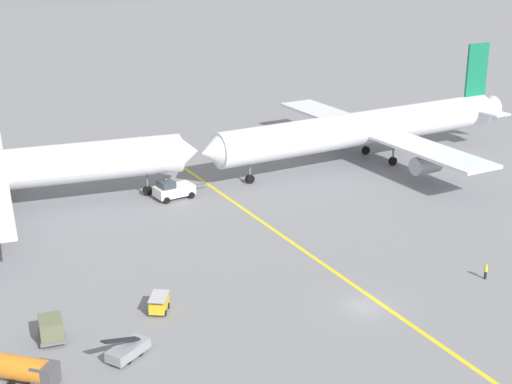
# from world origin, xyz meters

# --- Properties ---
(ground_plane) EXTENTS (600.00, 600.00, 0.00)m
(ground_plane) POSITION_xyz_m (0.00, 0.00, 0.00)
(ground_plane) COLOR gray
(taxiway_stripe) EXTENTS (4.91, 119.94, 0.01)m
(taxiway_stripe) POSITION_xyz_m (1.34, 10.00, 0.00)
(taxiway_stripe) COLOR yellow
(taxiway_stripe) RESTS_ON ground
(airliner_being_pushed) EXTENTS (55.38, 46.54, 16.81)m
(airliner_being_pushed) POSITION_xyz_m (26.25, 40.13, 5.46)
(airliner_being_pushed) COLOR white
(airliner_being_pushed) RESTS_ON ground
(pushback_tug) EXTENTS (8.56, 3.74, 2.95)m
(pushback_tug) POSITION_xyz_m (-6.25, 37.48, 1.25)
(pushback_tug) COLOR white
(pushback_tug) RESTS_ON ground
(gse_belt_loader_portside) EXTENTS (4.81, 3.71, 3.02)m
(gse_belt_loader_portside) POSITION_xyz_m (-23.55, 0.98, 0.83)
(gse_belt_loader_portside) COLOR gray
(gse_belt_loader_portside) RESTS_ON ground
(gse_baggage_cart_near_cluster) EXTENTS (2.74, 3.15, 1.71)m
(gse_baggage_cart_near_cluster) POSITION_xyz_m (-18.43, 7.68, 0.86)
(gse_baggage_cart_near_cluster) COLOR gold
(gse_baggage_cart_near_cluster) RESTS_ON ground
(gse_container_dolly_flat) EXTENTS (2.53, 3.42, 2.15)m
(gse_container_dolly_flat) POSITION_xyz_m (-28.85, 6.82, 1.17)
(gse_container_dolly_flat) COLOR slate
(gse_container_dolly_flat) RESTS_ON ground
(gse_fuel_bowser_stubby) EXTENTS (4.92, 4.65, 2.40)m
(gse_fuel_bowser_stubby) POSITION_xyz_m (-31.87, 0.50, 1.33)
(gse_fuel_bowser_stubby) COLOR orange
(gse_fuel_bowser_stubby) RESTS_ON ground
(ground_crew_marshaller_foreground) EXTENTS (0.49, 0.36, 1.69)m
(ground_crew_marshaller_foreground) POSITION_xyz_m (14.82, -0.32, 0.88)
(ground_crew_marshaller_foreground) COLOR black
(ground_crew_marshaller_foreground) RESTS_ON ground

